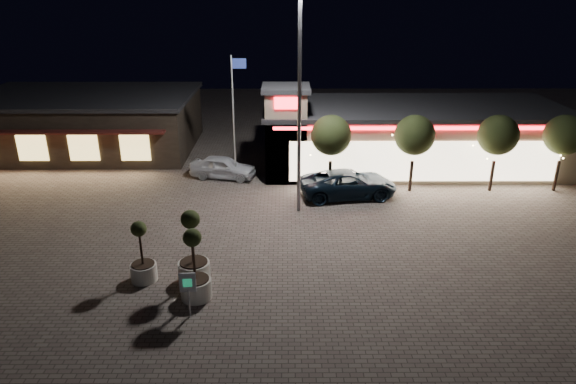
{
  "coord_description": "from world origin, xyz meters",
  "views": [
    {
      "loc": [
        1.27,
        -18.64,
        11.89
      ],
      "look_at": [
        1.39,
        6.0,
        1.94
      ],
      "focal_mm": 32.0,
      "sensor_mm": 36.0,
      "label": 1
    }
  ],
  "objects_px": {
    "white_sedan": "(223,167)",
    "planter_mid": "(195,277)",
    "planter_left": "(143,262)",
    "pickup_truck": "(349,184)",
    "valet_sign": "(188,286)"
  },
  "relations": [
    {
      "from": "white_sedan",
      "to": "planter_mid",
      "type": "xyz_separation_m",
      "value": [
        0.48,
        -14.13,
        0.22
      ]
    },
    {
      "from": "planter_left",
      "to": "planter_mid",
      "type": "distance_m",
      "value": 2.84
    },
    {
      "from": "pickup_truck",
      "to": "valet_sign",
      "type": "bearing_deg",
      "value": 140.41
    },
    {
      "from": "white_sedan",
      "to": "planter_left",
      "type": "height_order",
      "value": "planter_left"
    },
    {
      "from": "pickup_truck",
      "to": "white_sedan",
      "type": "relative_size",
      "value": 1.33
    },
    {
      "from": "pickup_truck",
      "to": "planter_left",
      "type": "xyz_separation_m",
      "value": [
        -9.93,
        -9.49,
        0.06
      ]
    },
    {
      "from": "white_sedan",
      "to": "pickup_truck",
      "type": "bearing_deg",
      "value": -100.42
    },
    {
      "from": "white_sedan",
      "to": "valet_sign",
      "type": "height_order",
      "value": "valet_sign"
    },
    {
      "from": "planter_left",
      "to": "valet_sign",
      "type": "bearing_deg",
      "value": -47.28
    },
    {
      "from": "white_sedan",
      "to": "valet_sign",
      "type": "distance_m",
      "value": 15.41
    },
    {
      "from": "pickup_truck",
      "to": "planter_left",
      "type": "height_order",
      "value": "planter_left"
    },
    {
      "from": "planter_mid",
      "to": "valet_sign",
      "type": "distance_m",
      "value": 1.32
    },
    {
      "from": "white_sedan",
      "to": "valet_sign",
      "type": "bearing_deg",
      "value": -166.37
    },
    {
      "from": "white_sedan",
      "to": "valet_sign",
      "type": "relative_size",
      "value": 2.27
    },
    {
      "from": "valet_sign",
      "to": "planter_left",
      "type": "bearing_deg",
      "value": 132.72
    }
  ]
}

